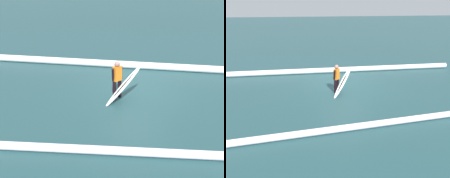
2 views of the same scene
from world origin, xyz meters
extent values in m
plane|color=#214649|center=(0.00, 0.00, 0.00)|extent=(193.45, 193.45, 0.00)
cylinder|color=black|center=(0.58, 0.85, 0.36)|extent=(0.14, 0.14, 0.72)
cylinder|color=black|center=(0.76, 1.06, 0.36)|extent=(0.14, 0.14, 0.72)
cube|color=orange|center=(0.67, 0.96, 1.00)|extent=(0.37, 0.39, 0.56)
sphere|color=#9F6F62|center=(0.67, 0.96, 1.38)|extent=(0.22, 0.22, 0.22)
cylinder|color=black|center=(0.53, 0.80, 1.00)|extent=(0.09, 0.12, 0.54)
cylinder|color=black|center=(0.81, 1.12, 1.00)|extent=(0.09, 0.24, 0.54)
ellipsoid|color=white|center=(0.39, 1.20, 0.61)|extent=(1.40, 1.48, 1.26)
ellipsoid|color=black|center=(0.39, 1.20, 0.61)|extent=(1.04, 1.11, 1.02)
cylinder|color=white|center=(-0.28, -2.82, 0.18)|extent=(16.31, 1.39, 0.36)
cylinder|color=white|center=(1.86, 5.07, 0.13)|extent=(21.82, 1.00, 0.25)
camera|label=1|loc=(-0.58, 12.75, 5.06)|focal=52.32mm
camera|label=2|loc=(3.17, 12.21, 4.33)|focal=36.68mm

